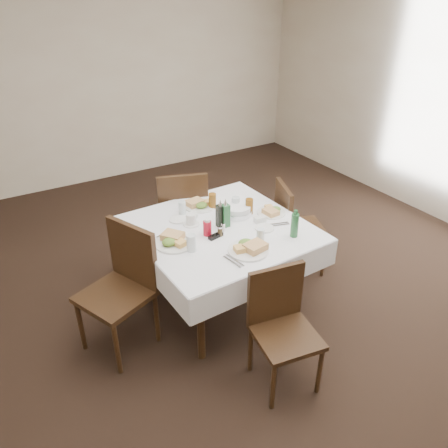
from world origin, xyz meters
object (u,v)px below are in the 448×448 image
at_px(chair_east, 293,223).
at_px(bread_basket, 237,210).
at_px(water_s, 260,235).
at_px(green_bottle, 295,225).
at_px(chair_west, 124,280).
at_px(water_n, 182,208).
at_px(water_e, 236,204).
at_px(coffee_mug, 191,220).
at_px(ketchup_bottle, 207,227).
at_px(dining_table, 220,236).
at_px(oil_cruet_green, 225,215).
at_px(chair_north, 183,211).
at_px(oil_cruet_dark, 220,215).
at_px(water_w, 191,243).
at_px(chair_south, 281,320).

relative_size(chair_east, bread_basket, 3.64).
relative_size(water_s, green_bottle, 0.48).
bearing_deg(green_bottle, chair_west, 162.54).
height_order(water_n, water_e, water_e).
distance_m(chair_east, bread_basket, 0.68).
bearing_deg(water_e, coffee_mug, -176.90).
distance_m(water_s, ketchup_bottle, 0.42).
relative_size(dining_table, coffee_mug, 9.51).
height_order(chair_east, green_bottle, green_bottle).
distance_m(water_s, oil_cruet_green, 0.37).
relative_size(chair_east, water_e, 7.15).
relative_size(chair_north, oil_cruet_dark, 4.06).
relative_size(water_w, green_bottle, 0.58).
bearing_deg(dining_table, chair_east, 6.00).
relative_size(chair_west, oil_cruet_green, 3.98).
relative_size(chair_south, bread_basket, 3.49).
relative_size(dining_table, green_bottle, 6.04).
bearing_deg(bread_basket, water_e, 68.51).
bearing_deg(bread_basket, water_n, 147.16).
bearing_deg(water_e, green_bottle, -75.31).
bearing_deg(dining_table, water_e, 34.76).
bearing_deg(water_w, water_n, 70.35).
distance_m(dining_table, chair_south, 0.93).
relative_size(water_n, water_w, 0.87).
relative_size(chair_south, oil_cruet_dark, 3.57).
bearing_deg(chair_south, chair_east, 47.86).
xyz_separation_m(water_e, oil_cruet_dark, (-0.26, -0.17, 0.04)).
xyz_separation_m(water_s, bread_basket, (0.09, 0.47, -0.02)).
bearing_deg(coffee_mug, chair_west, -164.96).
bearing_deg(bread_basket, dining_table, -154.68).
xyz_separation_m(water_s, water_e, (0.12, 0.54, 0.01)).
distance_m(ketchup_bottle, coffee_mug, 0.22).
bearing_deg(chair_west, oil_cruet_dark, 2.14).
relative_size(oil_cruet_dark, oil_cruet_green, 0.98).
xyz_separation_m(bread_basket, ketchup_bottle, (-0.39, -0.17, 0.03)).
bearing_deg(chair_east, bread_basket, 177.85).
xyz_separation_m(chair_west, bread_basket, (1.09, 0.13, 0.24)).
bearing_deg(water_e, water_s, -102.17).
distance_m(dining_table, ketchup_bottle, 0.22).
height_order(chair_south, oil_cruet_dark, oil_cruet_dark).
bearing_deg(green_bottle, chair_south, -134.36).
xyz_separation_m(chair_west, oil_cruet_dark, (0.86, 0.03, 0.30)).
bearing_deg(oil_cruet_dark, chair_west, -177.86).
relative_size(water_e, green_bottle, 0.55).
height_order(chair_west, water_n, chair_west).
relative_size(dining_table, oil_cruet_dark, 5.71).
relative_size(dining_table, chair_east, 1.53).
relative_size(water_n, green_bottle, 0.51).
distance_m(water_w, green_bottle, 0.82).
xyz_separation_m(dining_table, green_bottle, (0.42, -0.42, 0.18)).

